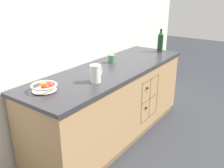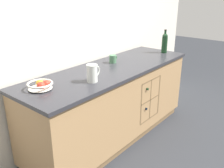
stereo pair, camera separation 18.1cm
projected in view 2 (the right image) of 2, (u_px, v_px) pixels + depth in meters
The scene contains 7 objects.
ground_plane at pixel (112, 136), 3.08m from camera, with size 14.00×14.00×0.00m, color #2D3035.
back_wall at pixel (85, 28), 2.86m from camera, with size 4.61×0.06×2.55m, color silver.
kitchen_island at pixel (112, 103), 2.92m from camera, with size 2.25×0.70×0.88m.
fruit_bowl at pixel (41, 85), 2.16m from camera, with size 0.22×0.22×0.08m.
white_pitcher at pixel (92, 73), 2.32m from camera, with size 0.16×0.11×0.17m.
ceramic_mug at pixel (113, 59), 2.94m from camera, with size 0.12×0.08×0.09m.
standing_wine_bottle at pixel (165, 42), 3.36m from camera, with size 0.08×0.08×0.31m.
Camera 2 is at (-2.04, -1.69, 1.70)m, focal length 40.00 mm.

